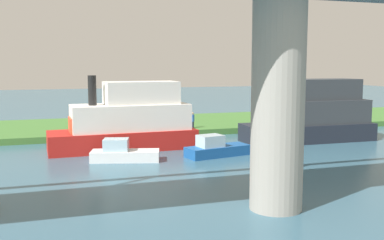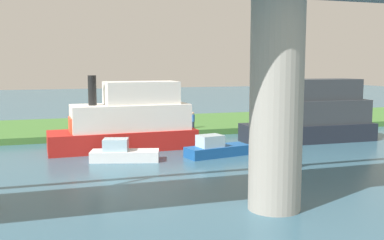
{
  "view_description": "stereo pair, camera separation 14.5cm",
  "coord_description": "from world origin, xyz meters",
  "px_view_note": "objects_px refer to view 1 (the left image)",
  "views": [
    {
      "loc": [
        9.42,
        35.15,
        5.89
      ],
      "look_at": [
        -0.38,
        5.0,
        2.0
      ],
      "focal_mm": 41.97,
      "sensor_mm": 36.0,
      "label": 1
    },
    {
      "loc": [
        9.28,
        35.19,
        5.89
      ],
      "look_at": [
        -0.38,
        5.0,
        2.0
      ],
      "focal_mm": 41.97,
      "sensor_mm": 36.0,
      "label": 2
    }
  ],
  "objects_px": {
    "bridge_pylon": "(278,102)",
    "motorboat_white": "(312,116)",
    "pontoon_yellow": "(123,153)",
    "mooring_post": "(135,125)",
    "houseboat_blue": "(128,122)",
    "person_on_bank": "(192,120)",
    "motorboat_red": "(216,148)"
  },
  "relations": [
    {
      "from": "bridge_pylon",
      "to": "motorboat_white",
      "type": "distance_m",
      "value": 18.06
    },
    {
      "from": "motorboat_white",
      "to": "pontoon_yellow",
      "type": "relative_size",
      "value": 2.35
    },
    {
      "from": "bridge_pylon",
      "to": "mooring_post",
      "type": "xyz_separation_m",
      "value": [
        1.88,
        -20.67,
        -3.44
      ]
    },
    {
      "from": "bridge_pylon",
      "to": "houseboat_blue",
      "type": "relative_size",
      "value": 0.86
    },
    {
      "from": "mooring_post",
      "to": "houseboat_blue",
      "type": "relative_size",
      "value": 0.09
    },
    {
      "from": "bridge_pylon",
      "to": "pontoon_yellow",
      "type": "relative_size",
      "value": 2.0
    },
    {
      "from": "mooring_post",
      "to": "person_on_bank",
      "type": "bearing_deg",
      "value": 177.61
    },
    {
      "from": "motorboat_white",
      "to": "pontoon_yellow",
      "type": "height_order",
      "value": "motorboat_white"
    },
    {
      "from": "mooring_post",
      "to": "motorboat_white",
      "type": "bearing_deg",
      "value": 153.17
    },
    {
      "from": "motorboat_red",
      "to": "mooring_post",
      "type": "bearing_deg",
      "value": -70.87
    },
    {
      "from": "mooring_post",
      "to": "pontoon_yellow",
      "type": "xyz_separation_m",
      "value": [
        2.57,
        9.45,
        -0.47
      ]
    },
    {
      "from": "bridge_pylon",
      "to": "mooring_post",
      "type": "distance_m",
      "value": 21.03
    },
    {
      "from": "pontoon_yellow",
      "to": "motorboat_red",
      "type": "xyz_separation_m",
      "value": [
        -5.99,
        0.39,
        0.01
      ]
    },
    {
      "from": "houseboat_blue",
      "to": "motorboat_white",
      "type": "distance_m",
      "value": 14.36
    },
    {
      "from": "bridge_pylon",
      "to": "motorboat_white",
      "type": "bearing_deg",
      "value": -127.41
    },
    {
      "from": "motorboat_white",
      "to": "motorboat_red",
      "type": "height_order",
      "value": "motorboat_white"
    },
    {
      "from": "mooring_post",
      "to": "pontoon_yellow",
      "type": "relative_size",
      "value": 0.21
    },
    {
      "from": "houseboat_blue",
      "to": "pontoon_yellow",
      "type": "xyz_separation_m",
      "value": [
        1.0,
        3.95,
        -1.43
      ]
    },
    {
      "from": "houseboat_blue",
      "to": "motorboat_red",
      "type": "relative_size",
      "value": 2.29
    },
    {
      "from": "motorboat_white",
      "to": "houseboat_blue",
      "type": "bearing_deg",
      "value": -3.78
    },
    {
      "from": "person_on_bank",
      "to": "motorboat_red",
      "type": "bearing_deg",
      "value": 80.98
    },
    {
      "from": "houseboat_blue",
      "to": "motorboat_white",
      "type": "xyz_separation_m",
      "value": [
        -14.33,
        0.95,
        0.03
      ]
    },
    {
      "from": "mooring_post",
      "to": "motorboat_white",
      "type": "height_order",
      "value": "motorboat_white"
    },
    {
      "from": "motorboat_red",
      "to": "bridge_pylon",
      "type": "bearing_deg",
      "value": 81.94
    },
    {
      "from": "pontoon_yellow",
      "to": "motorboat_red",
      "type": "relative_size",
      "value": 0.99
    },
    {
      "from": "mooring_post",
      "to": "houseboat_blue",
      "type": "distance_m",
      "value": 5.81
    },
    {
      "from": "mooring_post",
      "to": "houseboat_blue",
      "type": "height_order",
      "value": "houseboat_blue"
    },
    {
      "from": "motorboat_white",
      "to": "motorboat_red",
      "type": "distance_m",
      "value": 10.04
    },
    {
      "from": "bridge_pylon",
      "to": "motorboat_red",
      "type": "distance_m",
      "value": 11.6
    },
    {
      "from": "houseboat_blue",
      "to": "motorboat_red",
      "type": "xyz_separation_m",
      "value": [
        -4.99,
        4.34,
        -1.42
      ]
    },
    {
      "from": "person_on_bank",
      "to": "houseboat_blue",
      "type": "xyz_separation_m",
      "value": [
        6.52,
        5.3,
        0.72
      ]
    },
    {
      "from": "motorboat_red",
      "to": "houseboat_blue",
      "type": "bearing_deg",
      "value": -41.02
    }
  ]
}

